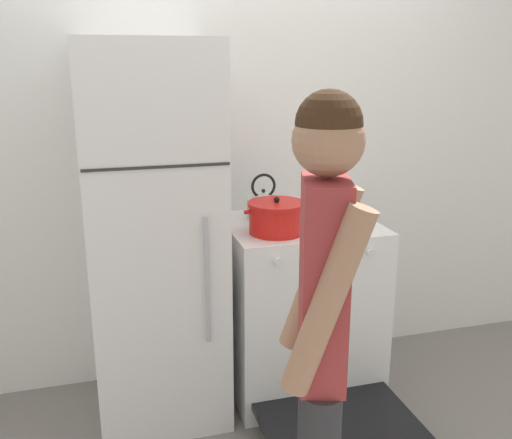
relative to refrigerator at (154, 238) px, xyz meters
The scene contains 8 objects.
ground_plane 1.06m from the refrigerator, 36.32° to the left, with size 14.00×14.00×0.00m, color slate.
wall_back 0.68m from the refrigerator, 38.77° to the left, with size 10.00×0.06×2.55m.
refrigerator is the anchor object (origin of this frame).
stove_range 0.87m from the refrigerator, ahead, with size 0.76×1.38×0.92m.
dutch_oven_pot 0.59m from the refrigerator, 12.42° to the right, with size 0.32×0.28×0.18m.
tea_kettle 0.60m from the refrigerator, 12.70° to the left, with size 0.21×0.17×0.24m.
utensil_jar 0.94m from the refrigerator, ahead, with size 0.10×0.10×0.24m.
person 1.27m from the refrigerator, 73.79° to the right, with size 0.33×0.39×1.65m.
Camera 1 is at (-0.68, -2.93, 1.72)m, focal length 40.00 mm.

